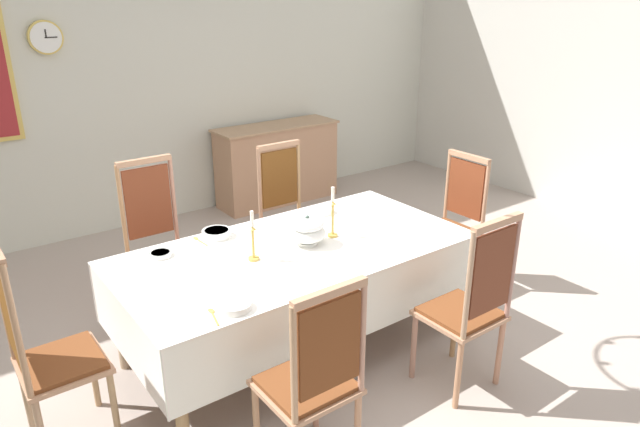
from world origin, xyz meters
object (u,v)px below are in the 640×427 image
at_px(dining_table, 295,258).
at_px(bowl_far_left, 322,210).
at_px(bowl_near_left, 217,233).
at_px(sideboard, 277,164).
at_px(mounted_clock, 45,37).
at_px(bowl_far_right, 160,254).
at_px(chair_north_b, 288,210).
at_px(soup_tureen, 307,230).
at_px(candlestick_east, 333,217).
at_px(candlestick_west, 253,241).
at_px(bowl_near_right, 234,305).
at_px(chair_south_a, 314,377).
at_px(chair_south_b, 470,303).
at_px(chair_north_a, 158,240).
at_px(spoon_secondary, 212,313).
at_px(spoon_primary, 197,239).
at_px(chair_head_east, 453,221).
at_px(chair_head_west, 44,348).

height_order(dining_table, bowl_far_left, bowl_far_left).
xyz_separation_m(bowl_near_left, sideboard, (1.83, 2.13, -0.32)).
height_order(sideboard, mounted_clock, mounted_clock).
xyz_separation_m(dining_table, bowl_far_right, (-0.75, 0.39, 0.09)).
relative_size(chair_north_b, bowl_far_right, 8.05).
distance_m(soup_tureen, candlestick_east, 0.21).
bearing_deg(sideboard, dining_table, 59.90).
height_order(candlestick_west, bowl_near_right, candlestick_west).
relative_size(dining_table, chair_south_a, 2.06).
height_order(candlestick_west, bowl_far_right, candlestick_west).
distance_m(dining_table, sideboard, 3.01).
xyz_separation_m(candlestick_east, sideboard, (1.19, 2.59, -0.44)).
height_order(chair_south_b, candlestick_west, chair_south_b).
relative_size(chair_south_b, bowl_near_left, 5.84).
height_order(bowl_near_right, mounted_clock, mounted_clock).
xyz_separation_m(chair_north_b, bowl_far_right, (-1.34, -0.58, 0.19)).
relative_size(candlestick_east, mounted_clock, 1.20).
bearing_deg(chair_north_a, spoon_secondary, 79.80).
bearing_deg(sideboard, bowl_far_right, 44.26).
relative_size(chair_south_a, spoon_primary, 6.21).
relative_size(chair_north_a, bowl_near_left, 6.04).
bearing_deg(sideboard, bowl_near_right, 54.23).
bearing_deg(chair_head_east, soup_tureen, 90.00).
distance_m(bowl_near_left, bowl_far_left, 0.85).
height_order(chair_south_a, bowl_near_right, chair_south_a).
bearing_deg(chair_head_west, chair_north_a, 134.42).
bearing_deg(soup_tureen, chair_south_b, -63.47).
bearing_deg(chair_south_a, chair_head_east, 24.86).
bearing_deg(spoon_secondary, chair_head_east, 23.57).
xyz_separation_m(candlestick_west, bowl_near_left, (-0.02, 0.46, -0.10)).
bearing_deg(bowl_near_right, spoon_primary, 76.12).
xyz_separation_m(chair_south_a, sideboard, (2.06, 3.57, -0.12)).
xyz_separation_m(spoon_primary, spoon_secondary, (-0.35, -0.92, 0.00)).
distance_m(chair_head_east, mounted_clock, 3.87).
xyz_separation_m(candlestick_west, candlestick_east, (0.62, -0.00, 0.01)).
relative_size(chair_south_b, bowl_near_right, 6.32).
bearing_deg(bowl_near_left, spoon_secondary, -118.27).
distance_m(chair_head_west, bowl_far_right, 0.90).
bearing_deg(bowl_far_right, spoon_primary, 18.02).
bearing_deg(spoon_secondary, chair_south_a, -51.82).
relative_size(chair_north_b, chair_head_west, 0.94).
bearing_deg(candlestick_west, sideboard, 55.06).
height_order(chair_south_a, spoon_primary, chair_south_a).
distance_m(chair_north_b, sideboard, 1.86).
relative_size(dining_table, bowl_far_left, 13.32).
bearing_deg(soup_tureen, sideboard, 61.56).
xyz_separation_m(chair_head_east, bowl_near_left, (-1.87, 0.46, 0.21)).
bearing_deg(dining_table, sideboard, 59.90).
height_order(chair_head_east, bowl_far_right, chair_head_east).
xyz_separation_m(chair_head_east, sideboard, (-0.04, 2.59, -0.12)).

